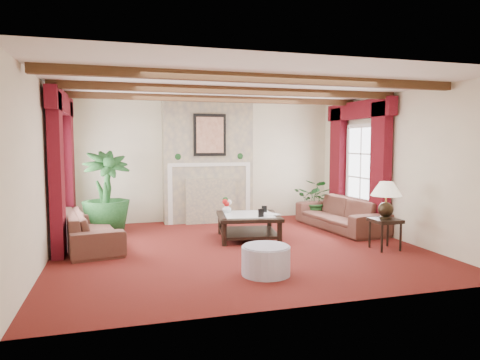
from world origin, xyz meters
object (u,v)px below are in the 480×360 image
object	(u,v)px
potted_palm	(106,211)
coffee_table	(248,227)
sofa_left	(91,223)
side_table	(385,234)
ottoman	(266,261)
sofa_right	(340,208)

from	to	relation	value
potted_palm	coffee_table	world-z (taller)	potted_palm
sofa_left	side_table	world-z (taller)	sofa_left
side_table	ottoman	world-z (taller)	side_table
sofa_right	coffee_table	xyz separation A→B (m)	(-2.09, -0.37, -0.20)
sofa_left	side_table	distance (m)	4.99
side_table	ottoman	distance (m)	2.49
sofa_right	ottoman	world-z (taller)	sofa_right
potted_palm	ottoman	distance (m)	3.96
sofa_right	sofa_left	bearing A→B (deg)	-94.23
sofa_right	potted_palm	xyz separation A→B (m)	(-4.63, 0.83, 0.03)
potted_palm	coffee_table	distance (m)	2.82
sofa_right	side_table	size ratio (longest dim) A/B	4.36
ottoman	side_table	bearing A→B (deg)	17.75
coffee_table	ottoman	bearing A→B (deg)	-91.43
side_table	coffee_table	bearing A→B (deg)	145.57
sofa_left	sofa_right	bearing A→B (deg)	-97.53
side_table	potted_palm	bearing A→B (deg)	150.48
ottoman	sofa_left	bearing A→B (deg)	135.51
sofa_right	coffee_table	bearing A→B (deg)	-86.06
sofa_right	potted_palm	distance (m)	4.71
potted_palm	sofa_right	bearing A→B (deg)	-10.15
coffee_table	ottoman	world-z (taller)	coffee_table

